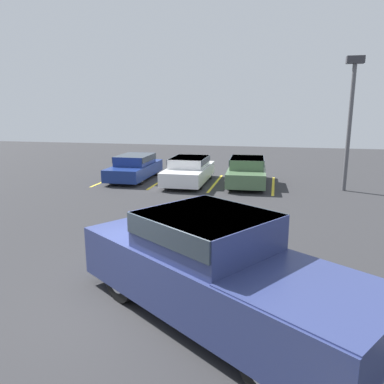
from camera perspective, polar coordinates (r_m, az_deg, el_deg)
name	(u,v)px	position (r m, az deg, el deg)	size (l,w,h in m)	color
ground_plane	(148,304)	(7.34, -6.79, -16.61)	(60.00, 60.00, 0.00)	#2D2D30
stall_stripe_a	(110,179)	(19.84, -12.33, 2.01)	(0.12, 4.37, 0.01)	yellow
stall_stripe_b	(161,181)	(18.86, -4.71, 1.71)	(0.12, 4.37, 0.01)	yellow
stall_stripe_c	(215,183)	(18.24, 3.59, 1.36)	(0.12, 4.37, 0.01)	yellow
stall_stripe_d	(273,186)	(18.03, 12.27, 0.96)	(0.12, 4.37, 0.01)	yellow
pickup_truck	(219,270)	(6.46, 4.19, -11.74)	(5.78, 4.86, 1.84)	navy
parked_sedan_a	(135,166)	(19.43, -8.70, 3.89)	(1.78, 4.35, 1.24)	navy
parked_sedan_b	(189,169)	(18.17, -0.43, 3.46)	(1.82, 4.43, 1.25)	silver
parked_sedan_c	(247,170)	(18.02, 8.35, 3.28)	(1.92, 4.37, 1.28)	#4C6B47
light_post	(351,108)	(17.54, 23.07, 11.70)	(0.70, 0.36, 5.67)	#515156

